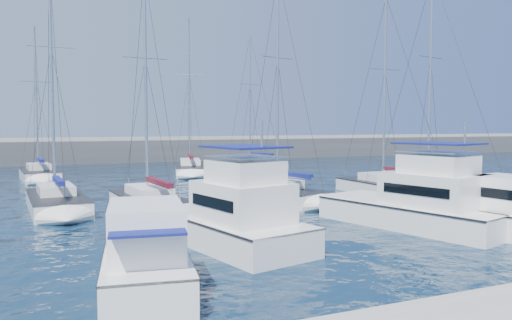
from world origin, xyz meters
name	(u,v)px	position (x,y,z in m)	size (l,w,h in m)	color
ground	(353,232)	(0.00, 0.00, 0.00)	(220.00, 220.00, 0.00)	black
breakwater	(146,154)	(0.00, 52.00, 1.05)	(160.00, 6.00, 4.45)	#424244
motor_yacht_port_outer	(146,260)	(-10.76, -4.51, 0.94)	(3.61, 7.12, 3.20)	white
motor_yacht_port_inner	(234,220)	(-6.26, -0.38, 1.13)	(5.25, 8.78, 4.69)	silver
motor_yacht_stbd_inner	(420,205)	(3.70, -0.43, 1.13)	(6.22, 10.14, 4.69)	silver
motor_yacht_stbd_outer	(499,215)	(5.95, -3.15, 0.94)	(3.65, 6.10, 3.20)	white
sailboat_mid_a	(57,202)	(-12.94, 12.11, 0.53)	(3.64, 8.58, 15.79)	silver
sailboat_mid_b	(152,204)	(-7.85, 9.05, 0.51)	(3.85, 9.09, 14.50)	white
sailboat_mid_c	(283,195)	(0.91, 9.38, 0.56)	(4.63, 7.03, 15.32)	silver
sailboat_mid_d	(391,189)	(9.61, 9.30, 0.51)	(3.43, 9.84, 14.74)	silver
sailboat_mid_e	(438,192)	(11.27, 6.42, 0.53)	(4.97, 9.07, 15.72)	silver
sailboat_back_a	(39,174)	(-13.97, 30.81, 0.53)	(3.81, 7.92, 14.72)	silver
sailboat_back_b	(190,169)	(0.67, 31.07, 0.53)	(5.34, 10.24, 16.86)	white
sailboat_back_c	(254,166)	(8.20, 31.46, 0.54)	(5.21, 8.38, 15.55)	silver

